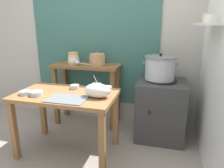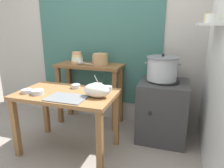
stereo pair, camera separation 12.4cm
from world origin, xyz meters
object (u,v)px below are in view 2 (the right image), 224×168
object	(u,v)px
bowl_stack_enamel	(77,58)
prep_bowl_2	(27,91)
prep_bowl_3	(108,88)
steamer_pot	(162,68)
prep_table	(67,102)
plastic_bag	(97,90)
back_shelf_table	(90,79)
clay_pot	(100,59)
prep_bowl_4	(76,86)
serving_tray	(67,98)
stove_block	(162,110)
prep_bowl_1	(98,86)
ladle	(81,63)
prep_bowl_0	(38,92)

from	to	relation	value
bowl_stack_enamel	prep_bowl_2	world-z (taller)	bowl_stack_enamel
prep_bowl_3	steamer_pot	bearing A→B (deg)	39.84
prep_table	plastic_bag	world-z (taller)	plastic_bag
bowl_stack_enamel	plastic_bag	distance (m)	1.03
steamer_pot	prep_bowl_2	size ratio (longest dim) A/B	3.70
back_shelf_table	bowl_stack_enamel	bearing A→B (deg)	179.21
clay_pot	prep_bowl_4	distance (m)	0.63
serving_tray	steamer_pot	bearing A→B (deg)	43.10
stove_block	clay_pot	distance (m)	1.09
prep_table	plastic_bag	xyz separation A→B (m)	(0.38, -0.04, 0.19)
plastic_bag	prep_bowl_3	distance (m)	0.23
serving_tray	prep_bowl_1	bearing A→B (deg)	67.67
prep_table	ladle	bearing A→B (deg)	102.05
prep_bowl_0	prep_bowl_2	size ratio (longest dim) A/B	1.16
ladle	prep_bowl_1	size ratio (longest dim) A/B	1.58
stove_block	prep_bowl_0	bearing A→B (deg)	-148.68
prep_bowl_3	prep_bowl_4	world-z (taller)	prep_bowl_3
ladle	serving_tray	xyz separation A→B (m)	(0.24, -0.84, -0.21)
bowl_stack_enamel	prep_bowl_1	size ratio (longest dim) A/B	1.08
prep_bowl_4	ladle	bearing A→B (deg)	109.13
stove_block	clay_pot	bearing A→B (deg)	171.78
clay_pot	prep_bowl_2	bearing A→B (deg)	-119.64
prep_bowl_3	plastic_bag	bearing A→B (deg)	-100.31
bowl_stack_enamel	prep_bowl_0	size ratio (longest dim) A/B	1.29
stove_block	prep_bowl_1	size ratio (longest dim) A/B	4.77
prep_bowl_0	prep_bowl_3	world-z (taller)	prep_bowl_3
prep_bowl_0	stove_block	bearing A→B (deg)	31.32
clay_pot	plastic_bag	xyz separation A→B (m)	(0.27, -0.80, -0.18)
prep_table	prep_bowl_1	bearing A→B (deg)	42.74
serving_tray	prep_table	bearing A→B (deg)	120.51
bowl_stack_enamel	ladle	size ratio (longest dim) A/B	0.68
plastic_bag	prep_bowl_1	world-z (taller)	prep_bowl_1
serving_tray	plastic_bag	distance (m)	0.32
ladle	prep_bowl_3	distance (m)	0.76
plastic_bag	prep_bowl_0	distance (m)	0.65
prep_table	bowl_stack_enamel	distance (m)	0.88
steamer_pot	prep_bowl_0	world-z (taller)	steamer_pot
prep_bowl_1	steamer_pot	bearing A→B (deg)	29.46
prep_table	plastic_bag	bearing A→B (deg)	-5.82
back_shelf_table	stove_block	size ratio (longest dim) A/B	1.23
clay_pot	plastic_bag	distance (m)	0.86
prep_bowl_3	prep_bowl_4	xyz separation A→B (m)	(-0.39, -0.01, -0.01)
serving_tray	back_shelf_table	bearing A→B (deg)	99.41
steamer_pot	prep_bowl_1	size ratio (longest dim) A/B	2.66
stove_block	ladle	size ratio (longest dim) A/B	3.01
ladle	prep_bowl_1	distance (m)	0.62
prep_table	serving_tray	bearing A→B (deg)	-59.49
serving_tray	prep_bowl_1	world-z (taller)	prep_bowl_1
back_shelf_table	bowl_stack_enamel	world-z (taller)	bowl_stack_enamel
stove_block	prep_bowl_0	xyz separation A→B (m)	(-1.28, -0.78, 0.36)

